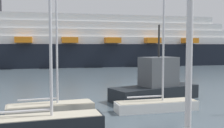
% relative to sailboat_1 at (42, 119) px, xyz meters
% --- Properties ---
extents(sailboat_1, '(6.29, 1.67, 12.08)m').
position_rel_sailboat_1_xyz_m(sailboat_1, '(0.00, 0.00, 0.00)').
color(sailboat_1, black).
rests_on(sailboat_1, ground_plane).
extents(sailboat_2, '(5.61, 1.85, 11.03)m').
position_rel_sailboat_1_xyz_m(sailboat_2, '(0.64, 3.69, -0.08)').
color(sailboat_2, '#BCB29E').
rests_on(sailboat_2, ground_plane).
extents(sailboat_6, '(5.59, 1.45, 10.43)m').
position_rel_sailboat_1_xyz_m(sailboat_6, '(7.46, 2.26, -0.06)').
color(sailboat_6, white).
rests_on(sailboat_6, ground_plane).
extents(fishing_boat_1, '(7.76, 4.24, 6.00)m').
position_rel_sailboat_1_xyz_m(fishing_boat_1, '(9.05, 5.77, 0.63)').
color(fishing_boat_1, black).
rests_on(fishing_boat_1, ground_plane).
extents(cruise_ship, '(84.45, 16.26, 14.87)m').
position_rel_sailboat_1_xyz_m(cruise_ship, '(6.18, 44.10, 4.19)').
color(cruise_ship, black).
rests_on(cruise_ship, ground_plane).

